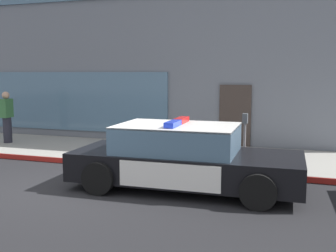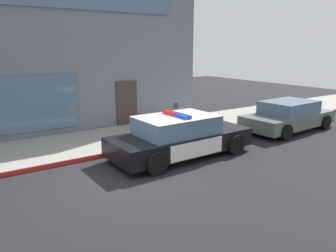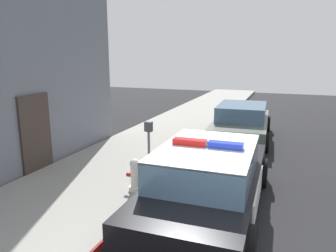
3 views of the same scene
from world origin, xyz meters
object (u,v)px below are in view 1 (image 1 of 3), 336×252
fire_hydrant (204,152)px  parking_meter (245,130)px  police_cruiser (183,157)px  pedestrian_on_sidewalk (7,117)px

fire_hydrant → parking_meter: 1.15m
police_cruiser → parking_meter: bearing=57.3°
police_cruiser → parking_meter: size_ratio=3.64×
police_cruiser → fire_hydrant: size_ratio=6.71×
pedestrian_on_sidewalk → parking_meter: pedestrian_on_sidewalk is taller
pedestrian_on_sidewalk → parking_meter: 8.07m
fire_hydrant → pedestrian_on_sidewalk: pedestrian_on_sidewalk is taller
fire_hydrant → pedestrian_on_sidewalk: bearing=170.3°
police_cruiser → pedestrian_on_sidewalk: 7.49m
pedestrian_on_sidewalk → parking_meter: (8.00, -1.08, 0.07)m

